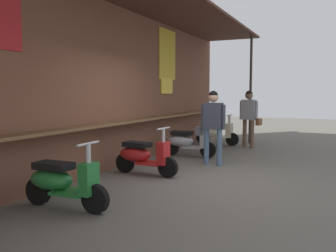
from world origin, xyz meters
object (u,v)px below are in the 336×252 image
scooter_cream (215,132)px  scooter_red (142,155)px  scooter_green (61,181)px  shopper_browsing (249,113)px  scooter_silver (186,141)px  shopper_with_handbag (212,120)px

scooter_cream → scooter_red: bearing=-86.7°
scooter_green → shopper_browsing: shopper_browsing is taller
scooter_silver → shopper_browsing: size_ratio=0.83×
scooter_red → scooter_silver: same height
scooter_green → scooter_silver: 4.72m
scooter_red → scooter_silver: (2.34, 0.00, 0.00)m
scooter_green → shopper_with_handbag: bearing=75.2°
scooter_red → shopper_browsing: (4.59, -1.11, 0.65)m
scooter_cream → shopper_browsing: bearing=-4.0°
scooter_silver → shopper_browsing: bearing=61.1°
scooter_silver → scooter_cream: 2.39m
shopper_with_handbag → shopper_browsing: (3.10, -0.14, 0.02)m
scooter_green → scooter_cream: size_ratio=1.00×
scooter_green → scooter_red: bearing=89.3°
scooter_green → scooter_silver: same height
scooter_green → scooter_cream: bearing=89.3°
scooter_green → shopper_with_handbag: 4.04m
scooter_red → shopper_with_handbag: shopper_with_handbag is taller
scooter_red → scooter_silver: bearing=93.6°
scooter_green → shopper_with_handbag: (3.87, -0.97, 0.63)m
scooter_red → shopper_with_handbag: size_ratio=0.84×
shopper_browsing → scooter_silver: bearing=166.4°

